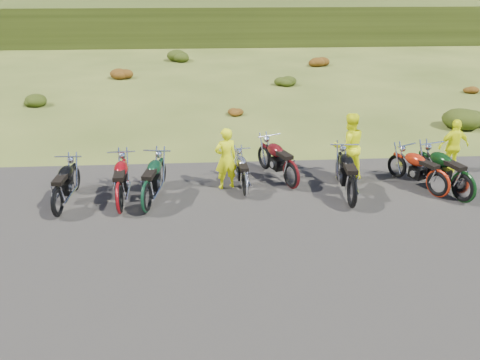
{
  "coord_description": "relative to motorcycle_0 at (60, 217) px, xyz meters",
  "views": [
    {
      "loc": [
        -1.33,
        -9.4,
        5.42
      ],
      "look_at": [
        -0.68,
        0.79,
        0.84
      ],
      "focal_mm": 35.0,
      "sensor_mm": 36.0,
      "label": 1
    }
  ],
  "objects": [
    {
      "name": "ground",
      "position": [
        5.04,
        -0.79,
        0.0
      ],
      "size": [
        300.0,
        300.0,
        0.0
      ],
      "primitive_type": "plane",
      "color": "#3D4C19",
      "rests_on": "ground"
    },
    {
      "name": "gravel_pad",
      "position": [
        5.04,
        -2.79,
        0.0
      ],
      "size": [
        20.0,
        12.0,
        0.04
      ],
      "primitive_type": "cube",
      "color": "black",
      "rests_on": "ground"
    },
    {
      "name": "hill_slope",
      "position": [
        5.04,
        49.21,
        0.0
      ],
      "size": [
        300.0,
        45.97,
        9.37
      ],
      "primitive_type": null,
      "rotation": [
        0.14,
        0.0,
        0.0
      ],
      "color": "#2E3812",
      "rests_on": "ground"
    },
    {
      "name": "shrub_1",
      "position": [
        -4.06,
        10.51,
        0.31
      ],
      "size": [
        1.03,
        1.03,
        0.61
      ],
      "primitive_type": "ellipsoid",
      "color": "#21320C",
      "rests_on": "ground"
    },
    {
      "name": "shrub_2",
      "position": [
        -1.16,
        15.81,
        0.38
      ],
      "size": [
        1.3,
        1.3,
        0.77
      ],
      "primitive_type": "ellipsoid",
      "color": "maroon",
      "rests_on": "ground"
    },
    {
      "name": "shrub_3",
      "position": [
        1.74,
        21.11,
        0.46
      ],
      "size": [
        1.56,
        1.56,
        0.92
      ],
      "primitive_type": "ellipsoid",
      "color": "#21320C",
      "rests_on": "ground"
    },
    {
      "name": "shrub_4",
      "position": [
        4.64,
        8.41,
        0.23
      ],
      "size": [
        0.77,
        0.77,
        0.45
      ],
      "primitive_type": "ellipsoid",
      "color": "maroon",
      "rests_on": "ground"
    },
    {
      "name": "shrub_5",
      "position": [
        7.54,
        13.71,
        0.31
      ],
      "size": [
        1.03,
        1.03,
        0.61
      ],
      "primitive_type": "ellipsoid",
      "color": "#21320C",
      "rests_on": "ground"
    },
    {
      "name": "shrub_6",
      "position": [
        10.44,
        19.01,
        0.38
      ],
      "size": [
        1.3,
        1.3,
        0.77
      ],
      "primitive_type": "ellipsoid",
      "color": "maroon",
      "rests_on": "ground"
    },
    {
      "name": "shrub_7",
      "position": [
        13.34,
        6.31,
        0.46
      ],
      "size": [
        1.56,
        1.56,
        0.92
      ],
      "primitive_type": "ellipsoid",
      "color": "#21320C",
      "rests_on": "ground"
    },
    {
      "name": "shrub_8",
      "position": [
        16.24,
        11.61,
        0.23
      ],
      "size": [
        0.77,
        0.77,
        0.45
      ],
      "primitive_type": "ellipsoid",
      "color": "maroon",
      "rests_on": "ground"
    },
    {
      "name": "motorcycle_0",
      "position": [
        0.0,
        0.0,
        0.0
      ],
      "size": [
        0.78,
        2.14,
        1.11
      ],
      "primitive_type": null,
      "rotation": [
        0.0,
        0.0,
        1.54
      ],
      "color": "black",
      "rests_on": "ground"
    },
    {
      "name": "motorcycle_1",
      "position": [
        1.45,
        0.07,
        0.0
      ],
      "size": [
        0.89,
        2.26,
        1.16
      ],
      "primitive_type": null,
      "rotation": [
        0.0,
        0.0,
        1.64
      ],
      "color": "maroon",
      "rests_on": "ground"
    },
    {
      "name": "motorcycle_2",
      "position": [
        2.1,
        0.08,
        0.0
      ],
      "size": [
        1.07,
        2.32,
        1.17
      ],
      "primitive_type": null,
      "rotation": [
        0.0,
        0.0,
        1.42
      ],
      "color": "black",
      "rests_on": "ground"
    },
    {
      "name": "motorcycle_3",
      "position": [
        4.55,
        0.78,
        0.0
      ],
      "size": [
        0.78,
        1.92,
        0.98
      ],
      "primitive_type": null,
      "rotation": [
        0.0,
        0.0,
        1.65
      ],
      "color": "#A8A7AC",
      "rests_on": "ground"
    },
    {
      "name": "motorcycle_4",
      "position": [
        5.82,
        1.21,
        0.0
      ],
      "size": [
        1.54,
        2.34,
        1.17
      ],
      "primitive_type": null,
      "rotation": [
        0.0,
        0.0,
        1.96
      ],
      "color": "#4A0C0E",
      "rests_on": "ground"
    },
    {
      "name": "motorcycle_5",
      "position": [
        7.13,
        0.0,
        0.0
      ],
      "size": [
        0.94,
        2.39,
        1.23
      ],
      "primitive_type": null,
      "rotation": [
        0.0,
        0.0,
        1.5
      ],
      "color": "black",
      "rests_on": "ground"
    },
    {
      "name": "motorcycle_6",
      "position": [
        9.52,
        0.45,
        0.0
      ],
      "size": [
        1.54,
        2.19,
        1.1
      ],
      "primitive_type": null,
      "rotation": [
        0.0,
        0.0,
        2.02
      ],
      "color": "#A0210B",
      "rests_on": "ground"
    },
    {
      "name": "motorcycle_7",
      "position": [
        10.02,
        0.11,
        0.0
      ],
      "size": [
        1.39,
        2.42,
        1.2
      ],
      "primitive_type": null,
      "rotation": [
        0.0,
        0.0,
        1.86
      ],
      "color": "black",
      "rests_on": "ground"
    },
    {
      "name": "person_middle",
      "position": [
        4.07,
        1.36,
        0.84
      ],
      "size": [
        0.71,
        0.58,
        1.69
      ],
      "primitive_type": "imported",
      "rotation": [
        0.0,
        0.0,
        3.47
      ],
      "color": "#D9E10B",
      "rests_on": "ground"
    },
    {
      "name": "person_right_a",
      "position": [
        7.48,
        1.8,
        0.95
      ],
      "size": [
        1.04,
        0.88,
        1.9
      ],
      "primitive_type": "imported",
      "rotation": [
        0.0,
        0.0,
        3.34
      ],
      "color": "#D9E10B",
      "rests_on": "ground"
    },
    {
      "name": "person_right_b",
      "position": [
        10.64,
        2.04,
        0.79
      ],
      "size": [
        0.97,
        0.49,
        1.59
      ],
      "primitive_type": "imported",
      "rotation": [
        0.0,
        0.0,
        3.26
      ],
      "color": "#D9E10B",
      "rests_on": "ground"
    }
  ]
}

